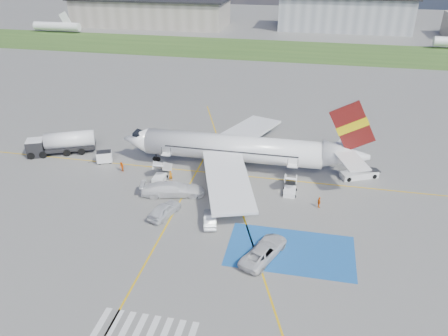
# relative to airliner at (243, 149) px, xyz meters

# --- Properties ---
(ground) EXTENTS (400.00, 400.00, 0.00)m
(ground) POSITION_rel_airliner_xyz_m (-1.51, -14.00, -3.39)
(ground) COLOR #60605E
(ground) RESTS_ON ground
(grass_strip) EXTENTS (400.00, 30.00, 0.01)m
(grass_strip) POSITION_rel_airliner_xyz_m (-1.51, 81.00, -3.39)
(grass_strip) COLOR #2D4C1E
(grass_strip) RESTS_ON ground
(taxiway_line_main) EXTENTS (120.00, 0.20, 0.01)m
(taxiway_line_main) POSITION_rel_airliner_xyz_m (-1.51, -2.00, -3.39)
(taxiway_line_main) COLOR gold
(taxiway_line_main) RESTS_ON ground
(taxiway_line_cross) EXTENTS (0.20, 60.00, 0.01)m
(taxiway_line_cross) POSITION_rel_airliner_xyz_m (-6.51, -24.00, -3.39)
(taxiway_line_cross) COLOR gold
(taxiway_line_cross) RESTS_ON ground
(taxiway_line_diag) EXTENTS (20.71, 56.45, 0.01)m
(taxiway_line_diag) POSITION_rel_airliner_xyz_m (-1.51, -2.00, -3.39)
(taxiway_line_diag) COLOR gold
(taxiway_line_diag) RESTS_ON ground
(staging_box) EXTENTS (14.00, 8.00, 0.01)m
(staging_box) POSITION_rel_airliner_xyz_m (8.49, -18.00, -3.39)
(staging_box) COLOR #195199
(staging_box) RESTS_ON ground
(crosswalk) EXTENTS (9.00, 4.00, 0.01)m
(crosswalk) POSITION_rel_airliner_xyz_m (-3.31, -32.00, -3.39)
(crosswalk) COLOR silver
(crosswalk) RESTS_ON ground
(terminal_west) EXTENTS (60.00, 22.00, 10.00)m
(terminal_west) POSITION_rel_airliner_xyz_m (-56.51, 116.00, 1.61)
(terminal_west) COLOR gray
(terminal_west) RESTS_ON ground
(terminal_centre) EXTENTS (48.00, 18.00, 12.00)m
(terminal_centre) POSITION_rel_airliner_xyz_m (18.49, 121.00, 2.61)
(terminal_centre) COLOR gray
(terminal_centre) RESTS_ON ground
(airliner) EXTENTS (36.81, 32.95, 11.92)m
(airliner) POSITION_rel_airliner_xyz_m (0.00, 0.00, 0.00)
(airliner) COLOR silver
(airliner) RESTS_ON ground
(airstairs_fwd) EXTENTS (1.90, 5.20, 3.60)m
(airstairs_fwd) POSITION_rel_airliner_xyz_m (-11.01, -5.30, -2.77)
(airstairs_fwd) COLOR silver
(airstairs_fwd) RESTS_ON ground
(airstairs_aft) EXTENTS (1.90, 5.20, 3.60)m
(airstairs_aft) POSITION_rel_airliner_xyz_m (7.49, -5.30, -2.77)
(airstairs_aft) COLOR silver
(airstairs_aft) RESTS_ON ground
(fuel_tanker) EXTENTS (10.58, 6.69, 3.54)m
(fuel_tanker) POSITION_rel_airliner_xyz_m (-29.26, -0.28, -1.90)
(fuel_tanker) COLOR black
(fuel_tanker) RESTS_ON ground
(gpu_cart) EXTENTS (2.66, 2.20, 1.91)m
(gpu_cart) POSITION_rel_airliner_xyz_m (-21.17, -2.05, -2.53)
(gpu_cart) COLOR silver
(gpu_cart) RESTS_ON ground
(belt_loader) EXTENTS (5.89, 3.91, 1.72)m
(belt_loader) POSITION_rel_airliner_xyz_m (17.06, 1.04, -2.96)
(belt_loader) COLOR silver
(belt_loader) RESTS_ON ground
(car_silver_a) EXTENTS (3.50, 5.44, 1.72)m
(car_silver_a) POSITION_rel_airliner_xyz_m (-7.41, -14.18, -2.53)
(car_silver_a) COLOR silver
(car_silver_a) RESTS_ON ground
(car_silver_b) EXTENTS (2.48, 4.53, 1.42)m
(car_silver_b) POSITION_rel_airliner_xyz_m (-1.46, -14.67, -2.68)
(car_silver_b) COLOR silver
(car_silver_b) RESTS_ON ground
(van_white_a) EXTENTS (4.48, 6.06, 2.06)m
(van_white_a) POSITION_rel_airliner_xyz_m (5.72, -19.59, -2.36)
(van_white_a) COLOR silver
(van_white_a) RESTS_ON ground
(van_white_b) EXTENTS (6.77, 3.92, 2.49)m
(van_white_b) POSITION_rel_airliner_xyz_m (-7.90, -9.21, -2.15)
(van_white_b) COLOR silver
(van_white_b) RESTS_ON ground
(crew_fwd) EXTENTS (0.66, 0.57, 1.53)m
(crew_fwd) POSITION_rel_airliner_xyz_m (-9.42, -5.44, -2.63)
(crew_fwd) COLOR orange
(crew_fwd) RESTS_ON ground
(crew_nose) EXTENTS (0.95, 0.93, 1.55)m
(crew_nose) POSITION_rel_airliner_xyz_m (-17.35, -4.33, -2.62)
(crew_nose) COLOR orange
(crew_nose) RESTS_ON ground
(crew_aft) EXTENTS (0.65, 0.97, 1.54)m
(crew_aft) POSITION_rel_airliner_xyz_m (11.41, -8.36, -2.62)
(crew_aft) COLOR #E0610B
(crew_aft) RESTS_ON ground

